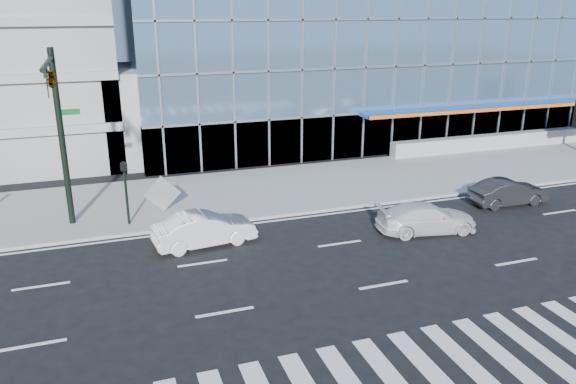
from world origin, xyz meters
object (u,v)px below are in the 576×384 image
white_suv (426,218)px  dark_sedan (508,192)px  traffic_signal (54,99)px  tilted_panel (162,194)px  white_sedan (204,229)px  ped_signal_post (125,183)px

white_suv → dark_sedan: 6.27m
traffic_signal → tilted_panel: (4.23, 1.60, -5.10)m
traffic_signal → white_sedan: 8.18m
white_suv → traffic_signal: bearing=81.1°
white_suv → tilted_panel: 12.66m
dark_sedan → tilted_panel: (-17.05, 4.37, 0.40)m
dark_sedan → white_suv: bearing=108.1°
ped_signal_post → white_suv: size_ratio=0.66×
white_sedan → dark_sedan: bearing=-96.9°
ped_signal_post → white_sedan: ped_signal_post is taller
ped_signal_post → dark_sedan: bearing=-9.5°
white_suv → tilted_panel: tilted_panel is taller
white_suv → tilted_panel: bearing=68.6°
traffic_signal → dark_sedan: 22.14m
traffic_signal → white_suv: size_ratio=1.75×
white_suv → white_sedan: bearing=87.4°
dark_sedan → ped_signal_post: bearing=81.9°
traffic_signal → tilted_panel: traffic_signal is taller
white_sedan → dark_sedan: size_ratio=1.07×
dark_sedan → tilted_panel: size_ratio=3.14×
dark_sedan → tilted_panel: tilted_panel is taller
ped_signal_post → white_suv: bearing=-21.2°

